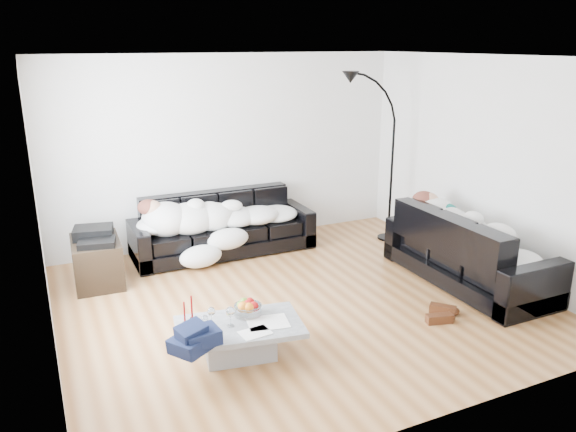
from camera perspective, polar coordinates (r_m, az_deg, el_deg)
name	(u,v)px	position (r m, az deg, el deg)	size (l,w,h in m)	color
ground	(299,301)	(6.27, 1.17, -8.63)	(5.00, 5.00, 0.00)	#965B2D
wall_back	(229,150)	(7.85, -6.06, 6.64)	(5.00, 0.02, 2.60)	silver
wall_left	(38,218)	(5.25, -24.03, -0.14)	(0.02, 4.50, 2.60)	silver
wall_right	(485,165)	(7.25, 19.35, 4.87)	(0.02, 4.50, 2.60)	silver
ceiling	(301,57)	(5.64, 1.34, 15.88)	(5.00, 5.00, 0.00)	white
sofa_back	(223,225)	(7.57, -6.63, -0.87)	(2.41, 0.83, 0.79)	black
sofa_right	(469,248)	(6.92, 17.91, -3.09)	(2.12, 0.91, 0.86)	black
sleeper_back	(224,209)	(7.46, -6.57, 0.70)	(2.04, 0.70, 0.41)	silver
sleeper_right	(471,231)	(6.85, 18.07, -1.42)	(1.82, 0.77, 0.44)	silver
teal_cushion	(431,210)	(7.25, 14.31, 0.59)	(0.36, 0.30, 0.20)	#0D5F53
coffee_table	(240,340)	(5.20, -4.93, -12.49)	(1.11, 0.65, 0.32)	#939699
fruit_bowl	(248,307)	(5.24, -4.09, -9.21)	(0.26, 0.26, 0.16)	white
wine_glass_a	(212,316)	(5.10, -7.77, -10.06)	(0.07, 0.07, 0.17)	white
wine_glass_b	(205,324)	(4.99, -8.43, -10.79)	(0.07, 0.07, 0.16)	white
wine_glass_c	(230,317)	(5.06, -5.88, -10.14)	(0.08, 0.08, 0.18)	white
candle_left	(184,313)	(5.14, -10.47, -9.71)	(0.04, 0.04, 0.21)	maroon
candle_right	(192,308)	(5.19, -9.76, -9.22)	(0.04, 0.04, 0.24)	maroon
newspaper_a	(268,322)	(5.13, -2.05, -10.73)	(0.36, 0.28, 0.01)	silver
newspaper_b	(255,332)	(4.97, -3.35, -11.72)	(0.26, 0.19, 0.01)	silver
navy_jacket	(195,331)	(4.70, -9.40, -11.44)	(0.38, 0.32, 0.19)	black
shoes	(441,314)	(6.09, 15.28, -9.56)	(0.45, 0.33, 0.10)	#472311
av_cabinet	(97,262)	(6.98, -18.81, -4.41)	(0.54, 0.78, 0.54)	black
stereo	(94,235)	(6.87, -19.08, -1.83)	(0.44, 0.34, 0.13)	black
floor_lamp	(392,168)	(8.01, 10.50, 4.83)	(0.76, 0.30, 2.10)	black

